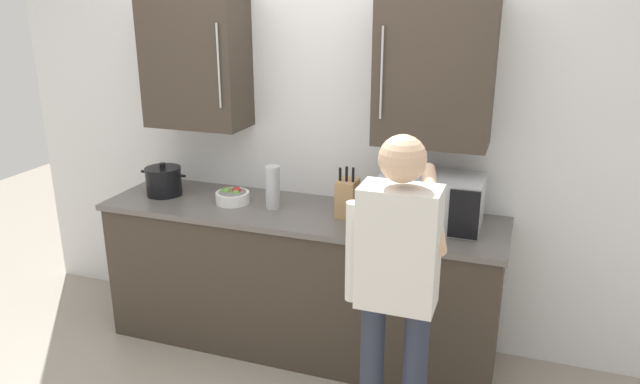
{
  "coord_description": "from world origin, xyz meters",
  "views": [
    {
      "loc": [
        1.24,
        -2.39,
        2.15
      ],
      "look_at": [
        0.15,
        0.7,
        1.06
      ],
      "focal_mm": 33.72,
      "sensor_mm": 36.0,
      "label": 1
    }
  ],
  "objects_px": {
    "thermos_flask": "(273,187)",
    "fruit_bowl": "(232,196)",
    "knife_block": "(347,198)",
    "person_figure": "(397,279)",
    "microwave_oven": "(425,200)",
    "stock_pot": "(164,181)"
  },
  "relations": [
    {
      "from": "stock_pot",
      "to": "fruit_bowl",
      "type": "height_order",
      "value": "stock_pot"
    },
    {
      "from": "microwave_oven",
      "to": "thermos_flask",
      "type": "bearing_deg",
      "value": -177.56
    },
    {
      "from": "microwave_oven",
      "to": "fruit_bowl",
      "type": "bearing_deg",
      "value": -178.26
    },
    {
      "from": "fruit_bowl",
      "to": "person_figure",
      "type": "distance_m",
      "value": 1.45
    },
    {
      "from": "stock_pot",
      "to": "thermos_flask",
      "type": "bearing_deg",
      "value": -0.05
    },
    {
      "from": "fruit_bowl",
      "to": "person_figure",
      "type": "relative_size",
      "value": 0.13
    },
    {
      "from": "thermos_flask",
      "to": "person_figure",
      "type": "height_order",
      "value": "person_figure"
    },
    {
      "from": "microwave_oven",
      "to": "fruit_bowl",
      "type": "xyz_separation_m",
      "value": [
        -1.19,
        -0.04,
        -0.1
      ]
    },
    {
      "from": "knife_block",
      "to": "person_figure",
      "type": "bearing_deg",
      "value": -59.8
    },
    {
      "from": "thermos_flask",
      "to": "person_figure",
      "type": "xyz_separation_m",
      "value": [
        0.94,
        -0.79,
        -0.08
      ]
    },
    {
      "from": "thermos_flask",
      "to": "stock_pot",
      "type": "height_order",
      "value": "thermos_flask"
    },
    {
      "from": "fruit_bowl",
      "to": "person_figure",
      "type": "xyz_separation_m",
      "value": [
        1.21,
        -0.8,
        0.01
      ]
    },
    {
      "from": "person_figure",
      "to": "fruit_bowl",
      "type": "bearing_deg",
      "value": 146.71
    },
    {
      "from": "thermos_flask",
      "to": "fruit_bowl",
      "type": "relative_size",
      "value": 1.26
    },
    {
      "from": "microwave_oven",
      "to": "knife_block",
      "type": "bearing_deg",
      "value": -178.37
    },
    {
      "from": "knife_block",
      "to": "person_figure",
      "type": "relative_size",
      "value": 0.19
    },
    {
      "from": "knife_block",
      "to": "microwave_oven",
      "type": "bearing_deg",
      "value": 1.63
    },
    {
      "from": "thermos_flask",
      "to": "microwave_oven",
      "type": "bearing_deg",
      "value": 2.44
    },
    {
      "from": "knife_block",
      "to": "stock_pot",
      "type": "relative_size",
      "value": 0.93
    },
    {
      "from": "microwave_oven",
      "to": "person_figure",
      "type": "bearing_deg",
      "value": -88.03
    },
    {
      "from": "stock_pot",
      "to": "knife_block",
      "type": "bearing_deg",
      "value": 1.18
    },
    {
      "from": "person_figure",
      "to": "thermos_flask",
      "type": "bearing_deg",
      "value": 139.76
    }
  ]
}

